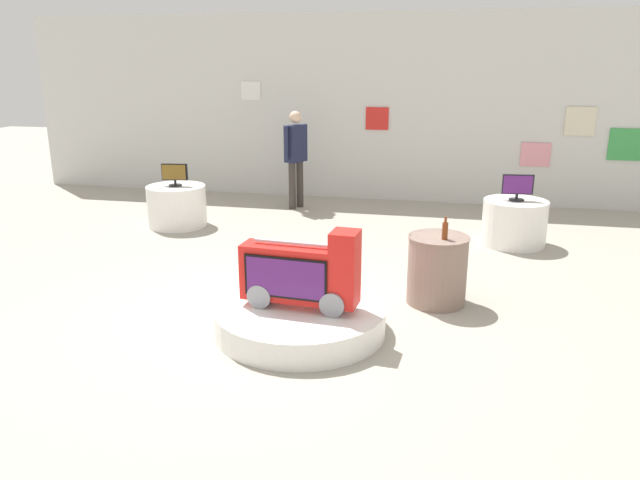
{
  "coord_description": "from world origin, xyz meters",
  "views": [
    {
      "loc": [
        1.65,
        -5.65,
        2.47
      ],
      "look_at": [
        0.39,
        0.13,
        0.72
      ],
      "focal_mm": 34.45,
      "sensor_mm": 36.0,
      "label": 1
    }
  ],
  "objects_px": {
    "tv_on_left_rear": "(175,174)",
    "side_table_round": "(437,269)",
    "novelty_firetruck_tv": "(302,276)",
    "display_pedestal_center_rear": "(514,223)",
    "display_pedestal_left_rear": "(177,206)",
    "shopper_browsing_near_truck": "(296,152)",
    "main_display_pedestal": "(300,319)",
    "bottle_on_side_table": "(445,230)",
    "tv_on_center_rear": "(518,187)"
  },
  "relations": [
    {
      "from": "display_pedestal_left_rear",
      "to": "tv_on_center_rear",
      "type": "bearing_deg",
      "value": 0.76
    },
    {
      "from": "bottle_on_side_table",
      "to": "tv_on_left_rear",
      "type": "bearing_deg",
      "value": 149.33
    },
    {
      "from": "main_display_pedestal",
      "to": "display_pedestal_center_rear",
      "type": "bearing_deg",
      "value": 57.11
    },
    {
      "from": "bottle_on_side_table",
      "to": "display_pedestal_left_rear",
      "type": "bearing_deg",
      "value": 149.28
    },
    {
      "from": "display_pedestal_left_rear",
      "to": "display_pedestal_center_rear",
      "type": "height_order",
      "value": "same"
    },
    {
      "from": "main_display_pedestal",
      "to": "bottle_on_side_table",
      "type": "distance_m",
      "value": 1.71
    },
    {
      "from": "display_pedestal_center_rear",
      "to": "display_pedestal_left_rear",
      "type": "bearing_deg",
      "value": -179.19
    },
    {
      "from": "novelty_firetruck_tv",
      "to": "display_pedestal_left_rear",
      "type": "xyz_separation_m",
      "value": [
        -2.8,
        3.32,
        -0.25
      ]
    },
    {
      "from": "main_display_pedestal",
      "to": "tv_on_left_rear",
      "type": "distance_m",
      "value": 4.38
    },
    {
      "from": "display_pedestal_left_rear",
      "to": "shopper_browsing_near_truck",
      "type": "distance_m",
      "value": 2.24
    },
    {
      "from": "main_display_pedestal",
      "to": "tv_on_left_rear",
      "type": "xyz_separation_m",
      "value": [
        -2.78,
        3.31,
        0.68
      ]
    },
    {
      "from": "main_display_pedestal",
      "to": "bottle_on_side_table",
      "type": "height_order",
      "value": "bottle_on_side_table"
    },
    {
      "from": "main_display_pedestal",
      "to": "display_pedestal_left_rear",
      "type": "bearing_deg",
      "value": 129.99
    },
    {
      "from": "shopper_browsing_near_truck",
      "to": "display_pedestal_left_rear",
      "type": "bearing_deg",
      "value": -133.89
    },
    {
      "from": "display_pedestal_left_rear",
      "to": "bottle_on_side_table",
      "type": "bearing_deg",
      "value": -30.72
    },
    {
      "from": "tv_on_center_rear",
      "to": "main_display_pedestal",
      "type": "bearing_deg",
      "value": -122.92
    },
    {
      "from": "novelty_firetruck_tv",
      "to": "tv_on_left_rear",
      "type": "xyz_separation_m",
      "value": [
        -2.8,
        3.32,
        0.24
      ]
    },
    {
      "from": "tv_on_left_rear",
      "to": "main_display_pedestal",
      "type": "bearing_deg",
      "value": -49.97
    },
    {
      "from": "main_display_pedestal",
      "to": "tv_on_center_rear",
      "type": "distance_m",
      "value": 4.09
    },
    {
      "from": "novelty_firetruck_tv",
      "to": "bottle_on_side_table",
      "type": "xyz_separation_m",
      "value": [
        1.26,
        0.91,
        0.26
      ]
    },
    {
      "from": "main_display_pedestal",
      "to": "display_pedestal_center_rear",
      "type": "relative_size",
      "value": 1.86
    },
    {
      "from": "main_display_pedestal",
      "to": "display_pedestal_center_rear",
      "type": "xyz_separation_m",
      "value": [
        2.19,
        3.39,
        0.19
      ]
    },
    {
      "from": "shopper_browsing_near_truck",
      "to": "bottle_on_side_table",
      "type": "bearing_deg",
      "value": -56.99
    },
    {
      "from": "novelty_firetruck_tv",
      "to": "tv_on_left_rear",
      "type": "relative_size",
      "value": 2.8
    },
    {
      "from": "main_display_pedestal",
      "to": "display_pedestal_left_rear",
      "type": "distance_m",
      "value": 4.33
    },
    {
      "from": "side_table_round",
      "to": "shopper_browsing_near_truck",
      "type": "bearing_deg",
      "value": 123.08
    },
    {
      "from": "tv_on_left_rear",
      "to": "side_table_round",
      "type": "relative_size",
      "value": 0.55
    },
    {
      "from": "main_display_pedestal",
      "to": "tv_on_center_rear",
      "type": "height_order",
      "value": "tv_on_center_rear"
    },
    {
      "from": "display_pedestal_left_rear",
      "to": "side_table_round",
      "type": "relative_size",
      "value": 1.23
    },
    {
      "from": "novelty_firetruck_tv",
      "to": "side_table_round",
      "type": "relative_size",
      "value": 1.53
    },
    {
      "from": "main_display_pedestal",
      "to": "side_table_round",
      "type": "xyz_separation_m",
      "value": [
        1.22,
        1.0,
        0.25
      ]
    },
    {
      "from": "tv_on_left_rear",
      "to": "bottle_on_side_table",
      "type": "relative_size",
      "value": 1.69
    },
    {
      "from": "side_table_round",
      "to": "shopper_browsing_near_truck",
      "type": "distance_m",
      "value": 4.64
    },
    {
      "from": "main_display_pedestal",
      "to": "tv_on_center_rear",
      "type": "xyz_separation_m",
      "value": [
        2.19,
        3.38,
        0.69
      ]
    },
    {
      "from": "display_pedestal_left_rear",
      "to": "tv_on_center_rear",
      "type": "height_order",
      "value": "tv_on_center_rear"
    },
    {
      "from": "novelty_firetruck_tv",
      "to": "shopper_browsing_near_truck",
      "type": "relative_size",
      "value": 0.68
    },
    {
      "from": "bottle_on_side_table",
      "to": "side_table_round",
      "type": "bearing_deg",
      "value": 120.03
    },
    {
      "from": "main_display_pedestal",
      "to": "novelty_firetruck_tv",
      "type": "height_order",
      "value": "novelty_firetruck_tv"
    },
    {
      "from": "shopper_browsing_near_truck",
      "to": "main_display_pedestal",
      "type": "bearing_deg",
      "value": -75.11
    },
    {
      "from": "side_table_round",
      "to": "display_pedestal_center_rear",
      "type": "bearing_deg",
      "value": 67.91
    },
    {
      "from": "bottle_on_side_table",
      "to": "shopper_browsing_near_truck",
      "type": "height_order",
      "value": "shopper_browsing_near_truck"
    },
    {
      "from": "tv_on_left_rear",
      "to": "display_pedestal_center_rear",
      "type": "relative_size",
      "value": 0.46
    },
    {
      "from": "display_pedestal_center_rear",
      "to": "novelty_firetruck_tv",
      "type": "bearing_deg",
      "value": -122.59
    },
    {
      "from": "main_display_pedestal",
      "to": "side_table_round",
      "type": "relative_size",
      "value": 2.21
    },
    {
      "from": "display_pedestal_left_rear",
      "to": "side_table_round",
      "type": "distance_m",
      "value": 4.62
    },
    {
      "from": "novelty_firetruck_tv",
      "to": "display_pedestal_center_rear",
      "type": "height_order",
      "value": "novelty_firetruck_tv"
    },
    {
      "from": "main_display_pedestal",
      "to": "novelty_firetruck_tv",
      "type": "bearing_deg",
      "value": -22.65
    },
    {
      "from": "tv_on_left_rear",
      "to": "bottle_on_side_table",
      "type": "bearing_deg",
      "value": -30.67
    },
    {
      "from": "display_pedestal_left_rear",
      "to": "bottle_on_side_table",
      "type": "relative_size",
      "value": 3.79
    },
    {
      "from": "main_display_pedestal",
      "to": "novelty_firetruck_tv",
      "type": "relative_size",
      "value": 1.44
    }
  ]
}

